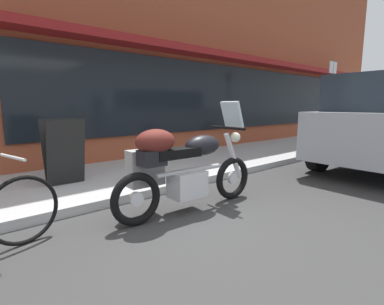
% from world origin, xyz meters
% --- Properties ---
extents(ground_plane, '(80.00, 80.00, 0.00)m').
position_xyz_m(ground_plane, '(0.00, 0.00, 0.00)').
color(ground_plane, '#353535').
extents(storefront_building, '(18.64, 0.90, 7.41)m').
position_xyz_m(storefront_building, '(5.32, 3.89, 3.62)').
color(storefront_building, brown).
rests_on(storefront_building, ground_plane).
extents(sidewalk_curb, '(30.00, 2.45, 0.12)m').
position_xyz_m(sidewalk_curb, '(9.00, 2.51, 0.06)').
color(sidewalk_curb, '#ABABAB').
rests_on(sidewalk_curb, ground_plane).
extents(touring_motorcycle, '(2.12, 0.73, 1.38)m').
position_xyz_m(touring_motorcycle, '(0.15, 0.56, 0.59)').
color(touring_motorcycle, black).
rests_on(touring_motorcycle, ground_plane).
extents(sandwich_board_sign, '(0.55, 0.42, 1.00)m').
position_xyz_m(sandwich_board_sign, '(-0.64, 2.42, 0.62)').
color(sandwich_board_sign, black).
rests_on(sandwich_board_sign, sidewalk_curb).
extents(parking_sign_pole, '(0.44, 0.07, 2.48)m').
position_xyz_m(parking_sign_pole, '(6.68, 1.68, 1.59)').
color(parking_sign_pole, '#59595B').
rests_on(parking_sign_pole, sidewalk_curb).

